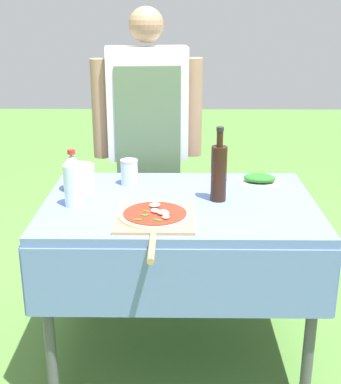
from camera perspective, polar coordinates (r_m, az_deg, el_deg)
The scene contains 9 objects.
ground_plane at distance 2.61m, azimuth 0.88°, elevation -16.30°, with size 12.00×12.00×0.00m, color #517F38.
prep_table at distance 2.30m, azimuth 0.96°, elevation -3.13°, with size 1.16×0.80×0.74m.
person_cook at distance 2.81m, azimuth -2.45°, elevation 6.46°, with size 0.57×0.22×1.52m.
pizza_on_peel at distance 2.05m, azimuth -1.67°, elevation -2.72°, with size 0.30×0.52×0.05m.
oil_bottle at distance 2.24m, azimuth 5.18°, elevation 2.17°, with size 0.07×0.07×0.32m.
water_bottle at distance 2.21m, azimuth -10.36°, elevation 1.29°, with size 0.08×0.08×0.24m.
herb_container at distance 2.52m, azimuth 9.47°, elevation 1.40°, with size 0.19×0.14×0.04m.
mixing_tub at distance 2.41m, azimuth -9.73°, elevation 1.52°, with size 0.14×0.14×0.11m, color silver.
sauce_jar at distance 2.46m, azimuth -4.41°, elevation 1.98°, with size 0.08×0.08×0.12m.
Camera 1 is at (-0.01, -2.12, 1.53)m, focal length 50.00 mm.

